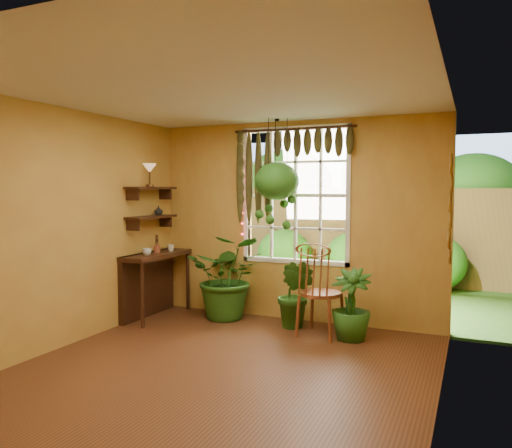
{
  "coord_description": "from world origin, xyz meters",
  "views": [
    {
      "loc": [
        2.24,
        -4.13,
        1.78
      ],
      "look_at": [
        -0.09,
        1.15,
        1.38
      ],
      "focal_mm": 35.0,
      "sensor_mm": 36.0,
      "label": 1
    }
  ],
  "objects_px": {
    "windsor_chair": "(319,305)",
    "potted_plant_left": "(228,276)",
    "potted_plant_mid": "(296,294)",
    "hanging_basket": "(277,185)",
    "counter_ledge": "(150,277)"
  },
  "relations": [
    {
      "from": "windsor_chair",
      "to": "potted_plant_mid",
      "type": "bearing_deg",
      "value": 158.02
    },
    {
      "from": "potted_plant_mid",
      "to": "hanging_basket",
      "type": "distance_m",
      "value": 1.43
    },
    {
      "from": "counter_ledge",
      "to": "hanging_basket",
      "type": "distance_m",
      "value": 2.2
    },
    {
      "from": "potted_plant_left",
      "to": "windsor_chair",
      "type": "bearing_deg",
      "value": -12.25
    },
    {
      "from": "potted_plant_left",
      "to": "hanging_basket",
      "type": "xyz_separation_m",
      "value": [
        0.69,
        0.04,
        1.25
      ]
    },
    {
      "from": "counter_ledge",
      "to": "hanging_basket",
      "type": "relative_size",
      "value": 0.82
    },
    {
      "from": "potted_plant_mid",
      "to": "potted_plant_left",
      "type": "bearing_deg",
      "value": 174.72
    },
    {
      "from": "counter_ledge",
      "to": "windsor_chair",
      "type": "height_order",
      "value": "windsor_chair"
    },
    {
      "from": "windsor_chair",
      "to": "potted_plant_left",
      "type": "height_order",
      "value": "windsor_chair"
    },
    {
      "from": "potted_plant_left",
      "to": "potted_plant_mid",
      "type": "height_order",
      "value": "potted_plant_left"
    },
    {
      "from": "windsor_chair",
      "to": "potted_plant_left",
      "type": "xyz_separation_m",
      "value": [
        -1.39,
        0.3,
        0.2
      ]
    },
    {
      "from": "windsor_chair",
      "to": "potted_plant_left",
      "type": "bearing_deg",
      "value": 174.89
    },
    {
      "from": "windsor_chair",
      "to": "potted_plant_mid",
      "type": "distance_m",
      "value": 0.43
    },
    {
      "from": "counter_ledge",
      "to": "windsor_chair",
      "type": "bearing_deg",
      "value": 0.67
    },
    {
      "from": "potted_plant_left",
      "to": "potted_plant_mid",
      "type": "relative_size",
      "value": 1.32
    }
  ]
}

